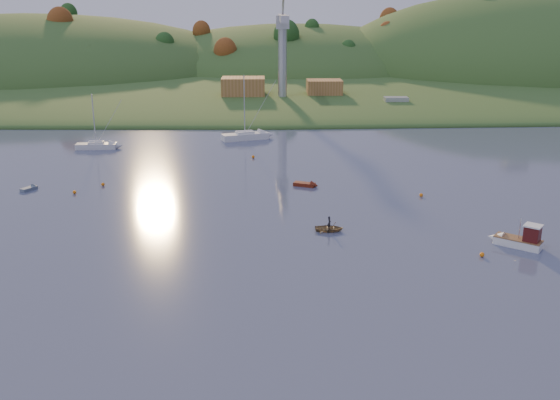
{
  "coord_description": "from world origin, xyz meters",
  "views": [
    {
      "loc": [
        -2.94,
        -38.61,
        25.18
      ],
      "look_at": [
        -1.02,
        32.26,
        2.83
      ],
      "focal_mm": 40.0,
      "sensor_mm": 36.0,
      "label": 1
    }
  ],
  "objects_px": {
    "grey_dinghy": "(32,188)",
    "sailboat_near": "(96,145)",
    "fishing_boat": "(515,239)",
    "canoe": "(329,228)",
    "sailboat_far": "(245,136)",
    "red_tender": "(309,185)"
  },
  "relations": [
    {
      "from": "sailboat_near",
      "to": "grey_dinghy",
      "type": "xyz_separation_m",
      "value": [
        -2.6,
        -25.87,
        -0.46
      ]
    },
    {
      "from": "red_tender",
      "to": "grey_dinghy",
      "type": "bearing_deg",
      "value": -157.09
    },
    {
      "from": "fishing_boat",
      "to": "sailboat_near",
      "type": "height_order",
      "value": "sailboat_near"
    },
    {
      "from": "fishing_boat",
      "to": "sailboat_far",
      "type": "relative_size",
      "value": 0.45
    },
    {
      "from": "sailboat_far",
      "to": "canoe",
      "type": "xyz_separation_m",
      "value": [
        11.13,
        -51.38,
        -0.45
      ]
    },
    {
      "from": "sailboat_far",
      "to": "sailboat_near",
      "type": "bearing_deg",
      "value": 175.48
    },
    {
      "from": "fishing_boat",
      "to": "grey_dinghy",
      "type": "xyz_separation_m",
      "value": [
        -60.25,
        23.33,
        -0.6
      ]
    },
    {
      "from": "sailboat_near",
      "to": "canoe",
      "type": "bearing_deg",
      "value": -51.56
    },
    {
      "from": "sailboat_near",
      "to": "fishing_boat",
      "type": "bearing_deg",
      "value": -42.76
    },
    {
      "from": "sailboat_near",
      "to": "red_tender",
      "type": "distance_m",
      "value": 44.94
    },
    {
      "from": "fishing_boat",
      "to": "red_tender",
      "type": "distance_m",
      "value": 31.41
    },
    {
      "from": "red_tender",
      "to": "canoe",
      "type": "bearing_deg",
      "value": -64.36
    },
    {
      "from": "sailboat_near",
      "to": "grey_dinghy",
      "type": "height_order",
      "value": "sailboat_near"
    },
    {
      "from": "canoe",
      "to": "red_tender",
      "type": "relative_size",
      "value": 0.86
    },
    {
      "from": "sailboat_near",
      "to": "red_tender",
      "type": "relative_size",
      "value": 2.59
    },
    {
      "from": "grey_dinghy",
      "to": "sailboat_near",
      "type": "bearing_deg",
      "value": 25.41
    },
    {
      "from": "fishing_boat",
      "to": "sailboat_near",
      "type": "xyz_separation_m",
      "value": [
        -57.65,
        49.21,
        -0.14
      ]
    },
    {
      "from": "sailboat_near",
      "to": "canoe",
      "type": "height_order",
      "value": "sailboat_near"
    },
    {
      "from": "sailboat_near",
      "to": "sailboat_far",
      "type": "distance_m",
      "value": 27.79
    },
    {
      "from": "sailboat_far",
      "to": "canoe",
      "type": "relative_size",
      "value": 3.74
    },
    {
      "from": "sailboat_far",
      "to": "grey_dinghy",
      "type": "bearing_deg",
      "value": -151.3
    },
    {
      "from": "sailboat_far",
      "to": "grey_dinghy",
      "type": "xyz_separation_m",
      "value": [
        -29.42,
        -33.16,
        -0.58
      ]
    }
  ]
}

